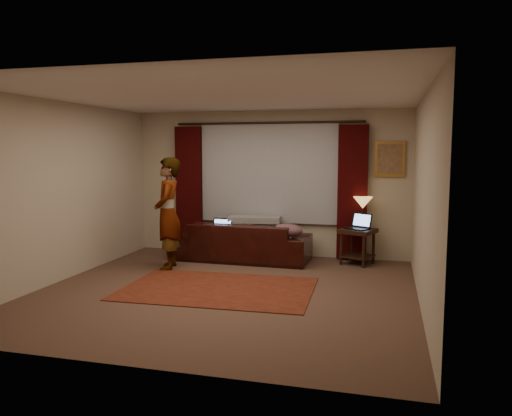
% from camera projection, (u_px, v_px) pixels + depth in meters
% --- Properties ---
extents(floor, '(5.00, 5.00, 0.01)m').
position_uv_depth(floor, '(226.00, 291.00, 6.77)').
color(floor, brown).
rests_on(floor, ground).
extents(ceiling, '(5.00, 5.00, 0.02)m').
position_uv_depth(ceiling, '(225.00, 96.00, 6.47)').
color(ceiling, silver).
rests_on(ceiling, ground).
extents(wall_back, '(5.00, 0.02, 2.60)m').
position_uv_depth(wall_back, '(269.00, 183.00, 9.02)').
color(wall_back, '#C0B199').
rests_on(wall_back, ground).
extents(wall_front, '(5.00, 0.02, 2.60)m').
position_uv_depth(wall_front, '(133.00, 221.00, 4.22)').
color(wall_front, '#C0B199').
rests_on(wall_front, ground).
extents(wall_left, '(0.02, 5.00, 2.60)m').
position_uv_depth(wall_left, '(62.00, 191.00, 7.25)').
color(wall_left, '#C0B199').
rests_on(wall_left, ground).
extents(wall_right, '(0.02, 5.00, 2.60)m').
position_uv_depth(wall_right, '(424.00, 200.00, 5.98)').
color(wall_right, '#C0B199').
rests_on(wall_right, ground).
extents(sheer_curtain, '(2.50, 0.05, 1.80)m').
position_uv_depth(sheer_curtain, '(268.00, 173.00, 8.94)').
color(sheer_curtain, '#A2A3AA').
rests_on(sheer_curtain, wall_back).
extents(drape_left, '(0.50, 0.14, 2.30)m').
position_uv_depth(drape_left, '(189.00, 189.00, 9.31)').
color(drape_left, black).
rests_on(drape_left, floor).
extents(drape_right, '(0.50, 0.14, 2.30)m').
position_uv_depth(drape_right, '(352.00, 192.00, 8.55)').
color(drape_right, black).
rests_on(drape_right, floor).
extents(curtain_rod, '(0.04, 0.04, 3.40)m').
position_uv_depth(curtain_rod, '(268.00, 123.00, 8.79)').
color(curtain_rod, black).
rests_on(curtain_rod, wall_back).
extents(picture_frame, '(0.50, 0.04, 0.60)m').
position_uv_depth(picture_frame, '(390.00, 159.00, 8.41)').
color(picture_frame, '#B38036').
rests_on(picture_frame, wall_back).
extents(sofa, '(2.31, 1.03, 0.92)m').
position_uv_depth(sofa, '(243.00, 234.00, 8.62)').
color(sofa, black).
rests_on(sofa, floor).
extents(throw_blanket, '(0.95, 0.48, 0.11)m').
position_uv_depth(throw_blanket, '(255.00, 205.00, 8.78)').
color(throw_blanket, gray).
rests_on(throw_blanket, sofa).
extents(clothing_pile, '(0.52, 0.40, 0.22)m').
position_uv_depth(clothing_pile, '(287.00, 231.00, 8.25)').
color(clothing_pile, brown).
rests_on(clothing_pile, sofa).
extents(laptop_sofa, '(0.35, 0.38, 0.25)m').
position_uv_depth(laptop_sofa, '(220.00, 227.00, 8.60)').
color(laptop_sofa, black).
rests_on(laptop_sofa, sofa).
extents(area_rug, '(2.64, 1.81, 0.01)m').
position_uv_depth(area_rug, '(218.00, 289.00, 6.84)').
color(area_rug, '#612515').
rests_on(area_rug, floor).
extents(end_table, '(0.67, 0.67, 0.60)m').
position_uv_depth(end_table, '(357.00, 247.00, 8.32)').
color(end_table, black).
rests_on(end_table, floor).
extents(tiffany_lamp, '(0.45, 0.45, 0.52)m').
position_uv_depth(tiffany_lamp, '(363.00, 212.00, 8.40)').
color(tiffany_lamp, olive).
rests_on(tiffany_lamp, end_table).
extents(laptop_table, '(0.51, 0.52, 0.26)m').
position_uv_depth(laptop_table, '(357.00, 221.00, 8.24)').
color(laptop_table, black).
rests_on(laptop_table, end_table).
extents(person, '(0.65, 0.65, 1.79)m').
position_uv_depth(person, '(168.00, 214.00, 7.94)').
color(person, gray).
rests_on(person, floor).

